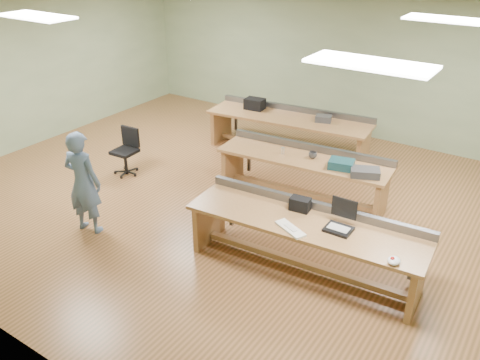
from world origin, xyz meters
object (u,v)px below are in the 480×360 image
(camera_bag, at_px, (300,204))
(parts_bin_teal, at_px, (341,164))
(laptop_base, at_px, (338,229))
(mug, at_px, (313,155))
(person, at_px, (83,183))
(workbench_front, at_px, (305,233))
(parts_bin_grey, at_px, (365,172))
(drinks_can, at_px, (283,151))
(workbench_mid, at_px, (304,167))
(task_chair, at_px, (127,157))
(workbench_back, at_px, (289,125))

(camera_bag, relative_size, parts_bin_teal, 0.69)
(laptop_base, relative_size, mug, 2.45)
(person, bearing_deg, workbench_front, -174.58)
(parts_bin_grey, distance_m, drinks_can, 1.44)
(laptop_base, distance_m, camera_bag, 0.67)
(laptop_base, height_order, mug, mug)
(workbench_mid, bearing_deg, mug, 5.43)
(workbench_mid, xyz_separation_m, mug, (0.14, 0.03, 0.25))
(task_chair, xyz_separation_m, parts_bin_grey, (4.22, 0.83, 0.49))
(workbench_mid, bearing_deg, camera_bag, -69.76)
(task_chair, bearing_deg, mug, 13.55)
(parts_bin_teal, bearing_deg, workbench_front, -81.05)
(parts_bin_teal, bearing_deg, task_chair, -166.83)
(camera_bag, bearing_deg, person, -166.05)
(parts_bin_grey, relative_size, drinks_can, 3.94)
(workbench_front, distance_m, task_chair, 4.17)
(workbench_back, height_order, camera_bag, camera_bag)
(camera_bag, relative_size, parts_bin_grey, 0.61)
(workbench_front, height_order, mug, workbench_front)
(task_chair, relative_size, mug, 6.38)
(task_chair, bearing_deg, workbench_mid, 13.81)
(workbench_back, relative_size, drinks_can, 30.55)
(camera_bag, height_order, task_chair, camera_bag)
(laptop_base, distance_m, task_chair, 4.62)
(parts_bin_teal, distance_m, drinks_can, 1.03)
(mug, bearing_deg, workbench_front, -65.84)
(workbench_mid, relative_size, task_chair, 3.38)
(person, height_order, parts_bin_teal, person)
(person, height_order, camera_bag, person)
(mug, bearing_deg, laptop_base, -55.20)
(workbench_back, bearing_deg, task_chair, -134.56)
(person, relative_size, parts_bin_teal, 4.19)
(workbench_mid, distance_m, laptop_base, 2.26)
(workbench_mid, distance_m, mug, 0.28)
(laptop_base, distance_m, drinks_can, 2.42)
(person, bearing_deg, drinks_can, -136.25)
(laptop_base, height_order, task_chair, task_chair)
(camera_bag, bearing_deg, workbench_back, 114.19)
(camera_bag, xyz_separation_m, task_chair, (-3.89, 0.63, -0.52))
(workbench_back, distance_m, camera_bag, 3.69)
(workbench_back, bearing_deg, workbench_mid, -60.41)
(mug, height_order, drinks_can, drinks_can)
(workbench_front, xyz_separation_m, workbench_back, (-2.09, 3.35, 0.00))
(workbench_front, bearing_deg, camera_bag, 131.27)
(mug, bearing_deg, drinks_can, -166.52)
(workbench_front, relative_size, parts_bin_teal, 8.40)
(workbench_front, distance_m, parts_bin_grey, 1.68)
(laptop_base, xyz_separation_m, task_chair, (-4.52, 0.81, -0.45))
(laptop_base, relative_size, task_chair, 0.38)
(camera_bag, bearing_deg, workbench_front, -51.39)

